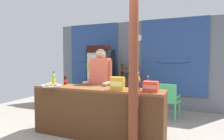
# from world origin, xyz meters

# --- Properties ---
(ground_plane) EXTENTS (8.06, 8.06, 0.00)m
(ground_plane) POSITION_xyz_m (0.00, 1.24, 0.00)
(ground_plane) COLOR gray
(back_wall_curtained) EXTENTS (5.25, 0.22, 2.57)m
(back_wall_curtained) POSITION_xyz_m (-0.02, 3.14, 1.32)
(back_wall_curtained) COLOR slate
(back_wall_curtained) RESTS_ON ground
(stall_counter) EXTENTS (2.44, 0.52, 0.92)m
(stall_counter) POSITION_xyz_m (0.01, 0.43, 0.55)
(stall_counter) COLOR brown
(stall_counter) RESTS_ON ground
(timber_post) EXTENTS (0.17, 0.15, 2.40)m
(timber_post) POSITION_xyz_m (0.81, 0.18, 1.15)
(timber_post) COLOR brown
(timber_post) RESTS_ON ground
(drink_fridge) EXTENTS (0.67, 0.62, 1.82)m
(drink_fridge) POSITION_xyz_m (-0.88, 2.52, 0.99)
(drink_fridge) COLOR black
(drink_fridge) RESTS_ON ground
(bottle_shelf_rack) EXTENTS (0.48, 0.28, 1.29)m
(bottle_shelf_rack) POSITION_xyz_m (-0.09, 2.78, 0.67)
(bottle_shelf_rack) COLOR brown
(bottle_shelf_rack) RESTS_ON ground
(plastic_lawn_chair) EXTENTS (0.51, 0.51, 0.86)m
(plastic_lawn_chair) POSITION_xyz_m (1.11, 2.10, 0.49)
(plastic_lawn_chair) COLOR #4CC675
(plastic_lawn_chair) RESTS_ON ground
(shopkeeper) EXTENTS (0.51, 0.42, 1.64)m
(shopkeeper) POSITION_xyz_m (-0.14, 1.00, 1.03)
(shopkeeper) COLOR #28282D
(shopkeeper) RESTS_ON ground
(soda_bottle_orange_soda) EXTENTS (0.09, 0.09, 0.31)m
(soda_bottle_orange_soda) POSITION_xyz_m (0.78, 0.55, 1.05)
(soda_bottle_orange_soda) COLOR orange
(soda_bottle_orange_soda) RESTS_ON stall_counter
(soda_bottle_cola) EXTENTS (0.06, 0.06, 0.23)m
(soda_bottle_cola) POSITION_xyz_m (-0.79, 0.69, 1.01)
(soda_bottle_cola) COLOR black
(soda_bottle_cola) RESTS_ON stall_counter
(soda_bottle_lime_soda) EXTENTS (0.07, 0.07, 0.26)m
(soda_bottle_lime_soda) POSITION_xyz_m (-1.10, 0.72, 1.03)
(soda_bottle_lime_soda) COLOR #75C64C
(soda_bottle_lime_soda) RESTS_ON stall_counter
(soda_bottle_grape_soda) EXTENTS (0.06, 0.06, 0.23)m
(soda_bottle_grape_soda) POSITION_xyz_m (0.91, 0.72, 1.01)
(soda_bottle_grape_soda) COLOR #56286B
(soda_bottle_grape_soda) RESTS_ON stall_counter
(snack_box_crackers) EXTENTS (0.23, 0.16, 0.17)m
(snack_box_crackers) POSITION_xyz_m (1.00, 0.47, 1.00)
(snack_box_crackers) COLOR #E5422D
(snack_box_crackers) RESTS_ON stall_counter
(snack_box_choco_powder) EXTENTS (0.23, 0.12, 0.22)m
(snack_box_choco_powder) POSITION_xyz_m (0.46, 0.43, 1.03)
(snack_box_choco_powder) COLOR gold
(snack_box_choco_powder) RESTS_ON stall_counter
(pastry_tray) EXTENTS (0.39, 0.39, 0.06)m
(pastry_tray) POSITION_xyz_m (-0.85, 0.36, 0.94)
(pastry_tray) COLOR #BCBCC1
(pastry_tray) RESTS_ON stall_counter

